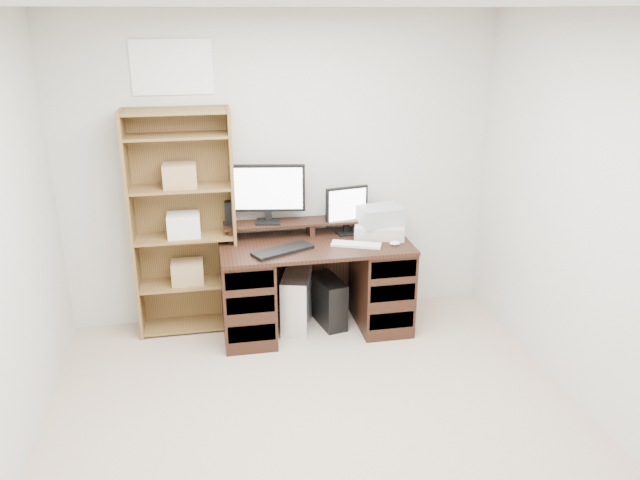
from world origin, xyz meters
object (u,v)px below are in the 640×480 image
object	(u,v)px
monitor_wide	(268,190)
tower_silver	(297,300)
bookshelf	(184,222)
monitor_small	(347,208)
desk	(315,284)
tower_black	(329,301)
printer	(380,230)

from	to	relation	value
monitor_wide	tower_silver	distance (m)	0.93
monitor_wide	bookshelf	world-z (taller)	bookshelf
monitor_small	tower_silver	bearing A→B (deg)	-175.26
monitor_small	desk	bearing A→B (deg)	-160.07
monitor_wide	tower_black	world-z (taller)	monitor_wide
tower_black	monitor_small	bearing A→B (deg)	24.73
monitor_wide	tower_silver	bearing A→B (deg)	-32.22
monitor_wide	bookshelf	xyz separation A→B (m)	(-0.67, -0.01, -0.22)
tower_black	tower_silver	bearing A→B (deg)	167.23
monitor_small	bookshelf	size ratio (longest dim) A/B	0.22
desk	bookshelf	bearing A→B (deg)	168.08
desk	printer	distance (m)	0.69
desk	tower_silver	size ratio (longest dim) A/B	3.17
bookshelf	printer	bearing A→B (deg)	-5.37
monitor_wide	monitor_small	xyz separation A→B (m)	(0.64, -0.05, -0.17)
printer	bookshelf	size ratio (longest dim) A/B	0.22
desk	tower_silver	bearing A→B (deg)	159.59
tower_black	desk	bearing A→B (deg)	-170.48
tower_silver	monitor_wide	bearing A→B (deg)	154.20
monitor_wide	bookshelf	size ratio (longest dim) A/B	0.33
bookshelf	tower_silver	bearing A→B (deg)	-10.44
printer	monitor_wide	bearing A→B (deg)	-172.08
desk	monitor_small	bearing A→B (deg)	30.61
tower_silver	bookshelf	world-z (taller)	bookshelf
tower_silver	tower_black	size ratio (longest dim) A/B	1.10
monitor_wide	tower_black	size ratio (longest dim) A/B	1.39
monitor_small	tower_black	xyz separation A→B (m)	(-0.17, -0.13, -0.76)
monitor_small	tower_silver	size ratio (longest dim) A/B	0.83
monitor_small	tower_black	size ratio (longest dim) A/B	0.92
monitor_wide	monitor_small	bearing A→B (deg)	4.54
desk	monitor_small	xyz separation A→B (m)	(0.30, 0.18, 0.57)
monitor_small	printer	distance (m)	0.32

